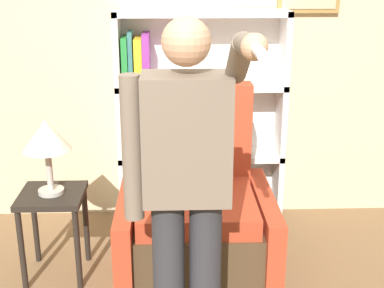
{
  "coord_description": "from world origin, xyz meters",
  "views": [
    {
      "loc": [
        0.0,
        -1.87,
        1.88
      ],
      "look_at": [
        0.09,
        0.66,
        1.02
      ],
      "focal_mm": 50.0,
      "sensor_mm": 36.0,
      "label": 1
    }
  ],
  "objects_px": {
    "person_standing": "(186,185)",
    "table_lamp": "(46,138)",
    "bookcase": "(184,123)",
    "armchair": "(196,222)",
    "side_table": "(53,210)"
  },
  "relations": [
    {
      "from": "person_standing",
      "to": "side_table",
      "type": "distance_m",
      "value": 1.25
    },
    {
      "from": "bookcase",
      "to": "table_lamp",
      "type": "distance_m",
      "value": 1.12
    },
    {
      "from": "bookcase",
      "to": "person_standing",
      "type": "relative_size",
      "value": 0.94
    },
    {
      "from": "bookcase",
      "to": "person_standing",
      "type": "bearing_deg",
      "value": -90.99
    },
    {
      "from": "armchair",
      "to": "table_lamp",
      "type": "bearing_deg",
      "value": 176.33
    },
    {
      "from": "armchair",
      "to": "bookcase",
      "type": "bearing_deg",
      "value": 93.45
    },
    {
      "from": "bookcase",
      "to": "side_table",
      "type": "xyz_separation_m",
      "value": [
        -0.82,
        -0.75,
        -0.32
      ]
    },
    {
      "from": "person_standing",
      "to": "table_lamp",
      "type": "relative_size",
      "value": 3.67
    },
    {
      "from": "person_standing",
      "to": "side_table",
      "type": "xyz_separation_m",
      "value": [
        -0.8,
        0.82,
        -0.5
      ]
    },
    {
      "from": "armchair",
      "to": "side_table",
      "type": "distance_m",
      "value": 0.88
    },
    {
      "from": "armchair",
      "to": "table_lamp",
      "type": "relative_size",
      "value": 2.58
    },
    {
      "from": "side_table",
      "to": "table_lamp",
      "type": "distance_m",
      "value": 0.46
    },
    {
      "from": "person_standing",
      "to": "side_table",
      "type": "bearing_deg",
      "value": 134.19
    },
    {
      "from": "bookcase",
      "to": "armchair",
      "type": "distance_m",
      "value": 0.9
    },
    {
      "from": "armchair",
      "to": "person_standing",
      "type": "bearing_deg",
      "value": -95.64
    }
  ]
}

